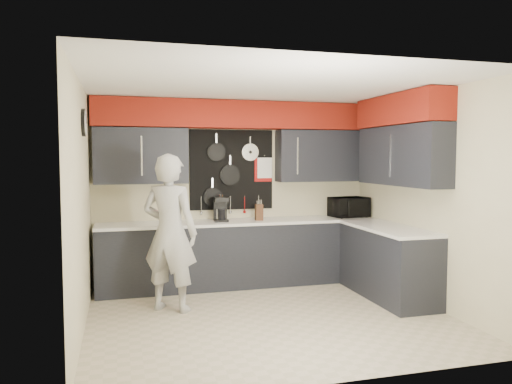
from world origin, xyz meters
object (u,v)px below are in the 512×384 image
object	(u,v)px
utensil_crock	(221,215)
coffee_maker	(221,209)
microwave	(349,207)
person	(170,233)
knife_block	(259,212)

from	to	relation	value
utensil_crock	coffee_maker	world-z (taller)	coffee_maker
microwave	person	world-z (taller)	person
utensil_crock	knife_block	bearing A→B (deg)	-6.55
utensil_crock	coffee_maker	distance (m)	0.09
coffee_maker	utensil_crock	bearing A→B (deg)	82.47
coffee_maker	person	size ratio (longest dim) A/B	0.18
knife_block	utensil_crock	xyz separation A→B (m)	(-0.53, 0.06, -0.03)
microwave	coffee_maker	xyz separation A→B (m)	(-1.93, 0.02, 0.03)
knife_block	person	size ratio (longest dim) A/B	0.12
knife_block	coffee_maker	distance (m)	0.54
knife_block	utensil_crock	bearing A→B (deg)	176.72
knife_block	coffee_maker	size ratio (longest dim) A/B	0.67
utensil_crock	person	size ratio (longest dim) A/B	0.09
microwave	person	bearing A→B (deg)	-169.47
knife_block	utensil_crock	world-z (taller)	knife_block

